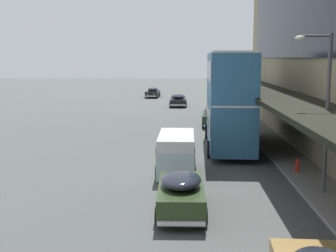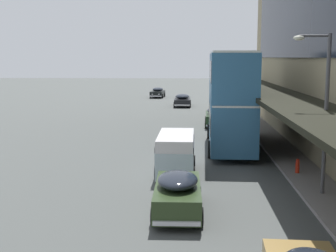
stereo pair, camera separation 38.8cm
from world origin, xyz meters
TOP-DOWN VIEW (x-y plane):
  - transit_bus_kerbside_front at (3.91, 21.52)m, footprint 2.99×10.22m
  - sedan_lead_near at (0.41, 46.84)m, footprint 2.01×4.87m
  - sedan_trailing_near at (1.00, 8.79)m, footprint 1.84×4.44m
  - sedan_lead_mid at (-3.37, 58.84)m, footprint 2.04×4.58m
  - sedan_oncoming_rear at (4.43, 40.31)m, footprint 2.02×4.30m
  - sedan_second_mid at (3.52, 30.99)m, footprint 1.93×4.77m
  - vw_van at (0.73, 14.92)m, footprint 1.94×4.57m
  - street_lamp at (6.73, 11.17)m, footprint 1.50×0.28m
  - fire_hydrant at (6.64, 14.56)m, footprint 0.20×0.40m

SIDE VIEW (x-z plane):
  - fire_hydrant at x=6.64m, z-range 0.14..0.84m
  - sedan_lead_mid at x=-3.37m, z-range 0.00..1.43m
  - sedan_lead_near at x=0.41m, z-range 0.00..1.46m
  - sedan_trailing_near at x=1.00m, z-range -0.01..1.57m
  - sedan_second_mid at x=3.52m, z-range -0.01..1.61m
  - sedan_oncoming_rear at x=4.43m, z-range -0.02..1.63m
  - vw_van at x=0.73m, z-range 0.12..2.08m
  - transit_bus_kerbside_front at x=3.91m, z-range 0.24..6.30m
  - street_lamp at x=6.73m, z-range 0.71..7.21m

